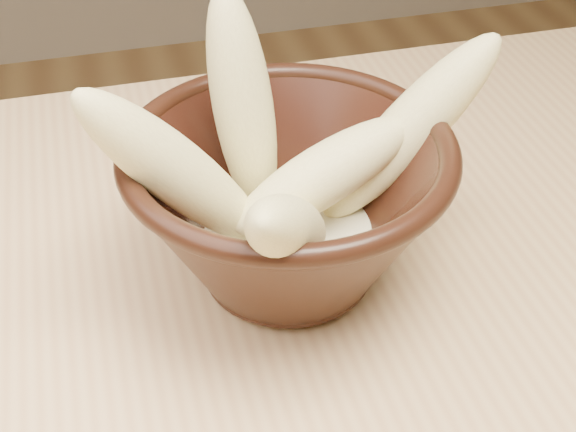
% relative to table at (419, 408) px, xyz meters
% --- Properties ---
extents(table, '(1.20, 0.80, 0.75)m').
position_rel_table_xyz_m(table, '(0.00, 0.00, 0.00)').
color(table, '#DFB47A').
rests_on(table, ground).
extents(bowl, '(0.22, 0.22, 0.12)m').
position_rel_table_xyz_m(bowl, '(-0.08, 0.08, 0.15)').
color(bowl, black).
rests_on(bowl, table).
extents(milk_puddle, '(0.12, 0.12, 0.02)m').
position_rel_table_xyz_m(milk_puddle, '(-0.08, 0.08, 0.12)').
color(milk_puddle, beige).
rests_on(milk_puddle, bowl).
extents(banana_upright, '(0.07, 0.08, 0.17)m').
position_rel_table_xyz_m(banana_upright, '(-0.10, 0.12, 0.20)').
color(banana_upright, '#D6C77E').
rests_on(banana_upright, bowl).
extents(banana_left, '(0.14, 0.06, 0.16)m').
position_rel_table_xyz_m(banana_left, '(-0.15, 0.07, 0.19)').
color(banana_left, '#D6C77E').
rests_on(banana_left, bowl).
extents(banana_right, '(0.15, 0.05, 0.15)m').
position_rel_table_xyz_m(banana_right, '(0.01, 0.09, 0.18)').
color(banana_right, '#D6C77E').
rests_on(banana_right, bowl).
extents(banana_across, '(0.15, 0.07, 0.09)m').
position_rel_table_xyz_m(banana_across, '(-0.05, 0.08, 0.17)').
color(banana_across, '#D6C77E').
rests_on(banana_across, bowl).
extents(banana_front, '(0.11, 0.15, 0.14)m').
position_rel_table_xyz_m(banana_front, '(-0.10, 0.02, 0.18)').
color(banana_front, '#D6C77E').
rests_on(banana_front, bowl).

